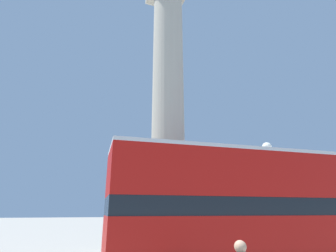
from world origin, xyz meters
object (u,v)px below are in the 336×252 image
at_px(monument_column, 168,144).
at_px(street_lamp, 272,190).
at_px(equestrian_statue, 283,218).
at_px(bus_b, 268,207).

bearing_deg(monument_column, street_lamp, -51.88).
bearing_deg(equestrian_statue, monument_column, -146.36).
relative_size(bus_b, street_lamp, 2.17).
bearing_deg(equestrian_statue, bus_b, -121.60).
height_order(monument_column, bus_b, monument_column).
xyz_separation_m(monument_column, equestrian_statue, (11.96, 4.61, -4.32)).
bearing_deg(monument_column, equestrian_statue, 21.07).
height_order(bus_b, street_lamp, street_lamp).
xyz_separation_m(monument_column, bus_b, (1.64, -6.02, -3.61)).
height_order(monument_column, street_lamp, monument_column).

